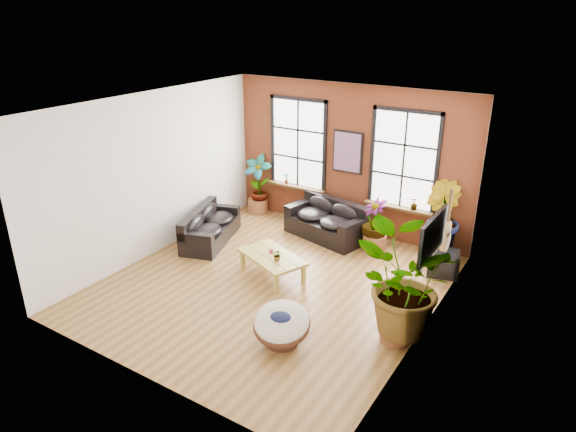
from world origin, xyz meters
name	(u,v)px	position (x,y,z in m)	size (l,w,h in m)	color
room	(275,199)	(0.00, 0.15, 1.75)	(6.04, 6.54, 3.54)	brown
sofa_back	(328,221)	(-0.15, 2.60, 0.39)	(2.06, 1.34, 0.87)	black
sofa_left	(209,227)	(-2.36, 0.91, 0.34)	(1.36, 2.06, 0.75)	black
coffee_table	(272,258)	(-0.20, 0.31, 0.40)	(1.61, 1.27, 0.54)	olive
papasan_chair	(282,324)	(1.19, -1.48, 0.36)	(1.17, 1.18, 0.70)	#48281A
poster	(348,152)	(0.00, 3.18, 1.95)	(0.74, 0.06, 0.98)	black
tv_wall_unit	(437,236)	(2.93, 0.60, 1.54)	(0.13, 1.86, 1.20)	black
media_box	(443,263)	(2.71, 2.20, 0.25)	(0.72, 0.65, 0.50)	black
pot_back_left	(258,205)	(-2.44, 2.98, 0.19)	(0.53, 0.53, 0.38)	brown
pot_back_right	(436,249)	(2.35, 2.90, 0.18)	(0.64, 0.64, 0.37)	brown
pot_right_wall	(395,331)	(2.72, -0.43, 0.18)	(0.58, 0.58, 0.36)	brown
pot_mid	(374,243)	(1.09, 2.48, 0.19)	(0.67, 0.67, 0.38)	brown
floor_plant_back_left	(258,182)	(-2.40, 2.96, 0.86)	(0.75, 0.51, 1.42)	#274D14
floor_plant_back_right	(441,217)	(2.38, 2.92, 0.93)	(0.86, 0.69, 1.56)	#274D14
floor_plant_right_wall	(400,286)	(2.73, -0.45, 1.04)	(1.58, 1.37, 1.76)	#274D14
floor_plant_mid	(375,222)	(1.05, 2.51, 0.67)	(0.60, 0.60, 1.07)	#274D14
table_plant	(278,255)	(0.02, 0.19, 0.57)	(0.21, 0.19, 0.24)	#274D14
sill_plant_left	(286,178)	(-1.65, 3.13, 1.04)	(0.14, 0.10, 0.27)	#274D14
sill_plant_right	(414,204)	(1.70, 3.13, 1.04)	(0.15, 0.15, 0.27)	#274D14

